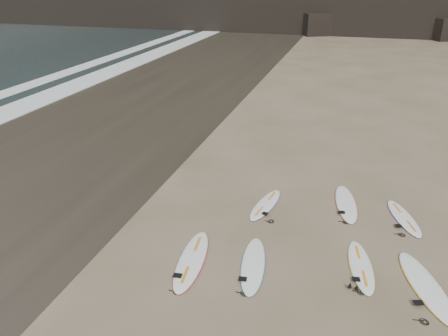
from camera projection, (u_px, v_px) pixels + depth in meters
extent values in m
plane|color=#897559|center=(368.00, 267.00, 11.24)|extent=(240.00, 240.00, 0.00)
cube|color=#383026|center=(113.00, 113.00, 23.33)|extent=(12.00, 200.00, 0.01)
cube|color=white|center=(27.00, 105.00, 24.74)|extent=(2.20, 200.00, 0.05)
cube|color=black|center=(443.00, 28.00, 47.99)|extent=(4.23, 4.46, 2.33)
cube|color=black|center=(315.00, 24.00, 51.58)|extent=(4.49, 4.76, 2.49)
ellipsoid|color=white|center=(192.00, 260.00, 11.46)|extent=(0.96, 2.80, 0.10)
ellipsoid|color=white|center=(253.00, 264.00, 11.28)|extent=(0.95, 2.54, 0.09)
ellipsoid|color=white|center=(361.00, 266.00, 11.23)|extent=(0.92, 2.35, 0.08)
ellipsoid|color=white|center=(426.00, 286.00, 10.51)|extent=(1.51, 2.84, 0.10)
ellipsoid|color=white|center=(265.00, 204.00, 14.18)|extent=(0.94, 2.34, 0.08)
ellipsoid|color=white|center=(346.00, 203.00, 14.25)|extent=(1.01, 2.66, 0.09)
ellipsoid|color=white|center=(404.00, 218.00, 13.42)|extent=(1.22, 2.31, 0.08)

